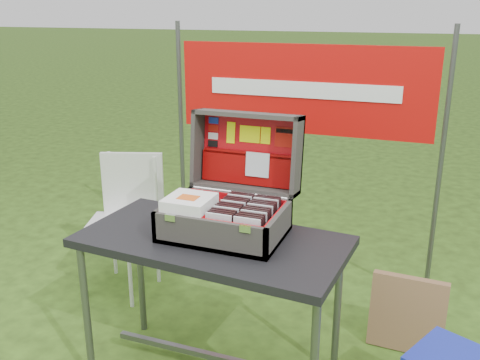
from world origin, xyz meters
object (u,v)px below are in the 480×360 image
at_px(table, 214,310).
at_px(suitcase, 229,178).
at_px(chair, 119,227).
at_px(cardboard_box, 407,314).

relative_size(table, suitcase, 2.24).
height_order(chair, cardboard_box, chair).
distance_m(suitcase, cardboard_box, 1.27).
bearing_deg(chair, cardboard_box, -18.69).
bearing_deg(chair, table, -51.86).
height_order(table, suitcase, suitcase).
bearing_deg(suitcase, chair, 152.68).
distance_m(table, cardboard_box, 1.08).
xyz_separation_m(table, chair, (-0.92, 0.60, 0.06)).
bearing_deg(cardboard_box, table, -142.79).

